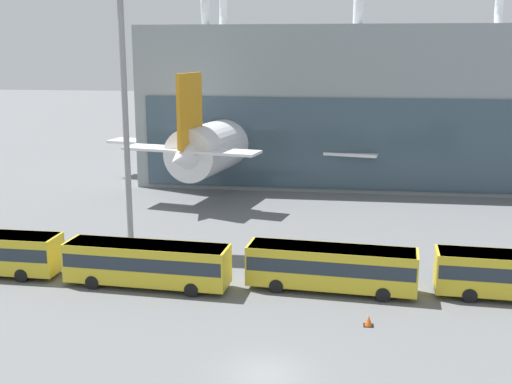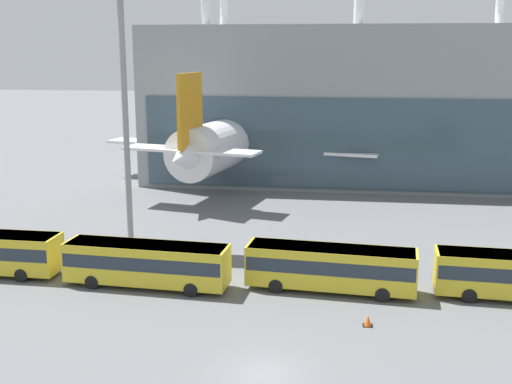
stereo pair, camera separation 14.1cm
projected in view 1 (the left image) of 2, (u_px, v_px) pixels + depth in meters
ground_plane at (265, 374)px, 33.85m from camera, size 440.00×440.00×0.00m
airliner_at_gate_far at (240, 138)px, 81.35m from camera, size 35.52×38.61×14.31m
shuttle_bus_2 at (147, 262)px, 45.86m from camera, size 12.02×3.51×3.18m
shuttle_bus_3 at (331, 265)px, 45.07m from camera, size 12.06×3.74×3.18m
floodlight_mast at (122, 43)px, 53.74m from camera, size 3.08×3.08×22.74m
traffic_cone_0 at (369, 321)px, 39.65m from camera, size 0.63×0.63×0.67m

